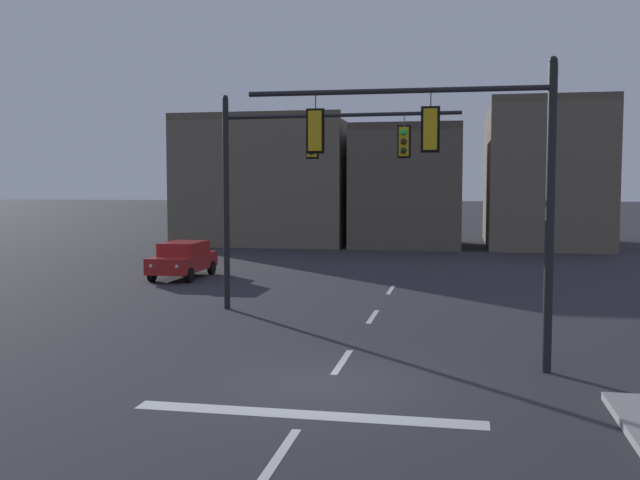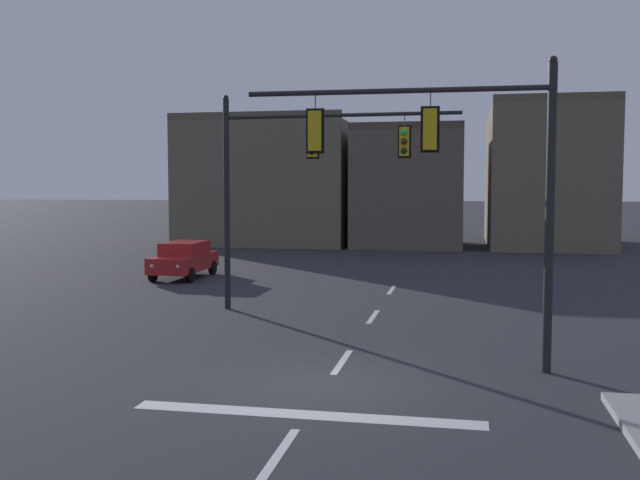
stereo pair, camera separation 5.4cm
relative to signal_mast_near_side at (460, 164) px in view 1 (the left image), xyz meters
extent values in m
plane|color=#2B2B30|center=(-2.62, -1.90, -4.58)|extent=(400.00, 400.00, 0.00)
cube|color=silver|center=(-2.62, -3.90, -4.57)|extent=(6.40, 0.50, 0.01)
cube|color=silver|center=(-2.62, -5.90, -4.57)|extent=(0.16, 2.40, 0.01)
cube|color=silver|center=(-2.62, 0.10, -4.57)|extent=(0.16, 2.40, 0.01)
cube|color=silver|center=(-2.62, 6.10, -4.57)|extent=(0.16, 2.40, 0.01)
cube|color=silver|center=(-2.62, 12.10, -4.57)|extent=(0.16, 2.40, 0.01)
cylinder|color=black|center=(1.94, 0.02, -1.21)|extent=(0.20, 0.20, 6.73)
cylinder|color=black|center=(-1.42, -0.03, 1.62)|extent=(6.72, 0.21, 0.12)
sphere|color=black|center=(1.94, 0.02, 2.20)|extent=(0.18, 0.18, 0.18)
cylinder|color=#56565B|center=(-0.65, -0.02, 1.39)|extent=(0.03, 0.03, 0.35)
cube|color=gold|center=(-0.65, -0.02, 0.76)|extent=(0.30, 0.24, 0.90)
sphere|color=green|center=(-0.65, 0.11, 1.05)|extent=(0.20, 0.20, 0.20)
sphere|color=#2D2314|center=(-0.65, 0.11, 0.76)|extent=(0.20, 0.20, 0.20)
sphere|color=black|center=(-0.65, 0.11, 0.48)|extent=(0.20, 0.20, 0.20)
cube|color=black|center=(-0.65, -0.04, 0.76)|extent=(0.42, 0.04, 1.02)
cylinder|color=#56565B|center=(-3.23, -0.05, 1.39)|extent=(0.03, 0.03, 0.35)
cube|color=gold|center=(-3.23, -0.05, 0.76)|extent=(0.30, 0.24, 0.90)
sphere|color=green|center=(-3.23, 0.08, 1.05)|extent=(0.20, 0.20, 0.20)
sphere|color=#2D2314|center=(-3.23, 0.08, 0.76)|extent=(0.20, 0.20, 0.20)
sphere|color=black|center=(-3.23, 0.08, 0.48)|extent=(0.20, 0.20, 0.20)
cube|color=black|center=(-3.23, -0.07, 0.76)|extent=(0.42, 0.04, 1.02)
cylinder|color=black|center=(-7.59, 6.64, -1.10)|extent=(0.20, 0.20, 6.95)
cylinder|color=black|center=(-3.77, 6.51, 1.76)|extent=(7.64, 0.39, 0.12)
sphere|color=black|center=(-7.59, 6.64, 2.42)|extent=(0.18, 0.18, 0.18)
cylinder|color=#56565B|center=(-4.65, 6.54, 1.53)|extent=(0.03, 0.03, 0.35)
cube|color=gold|center=(-4.65, 6.54, 0.90)|extent=(0.31, 0.25, 0.90)
sphere|color=green|center=(-4.66, 6.41, 1.19)|extent=(0.20, 0.20, 0.20)
sphere|color=#2D2314|center=(-4.66, 6.41, 0.90)|extent=(0.20, 0.20, 0.20)
sphere|color=black|center=(-4.66, 6.41, 0.62)|extent=(0.20, 0.20, 0.20)
cube|color=black|center=(-4.65, 6.56, 0.90)|extent=(0.42, 0.04, 1.02)
cylinder|color=#56565B|center=(-1.72, 6.43, 1.53)|extent=(0.03, 0.03, 0.35)
cube|color=gold|center=(-1.72, 6.43, 0.90)|extent=(0.31, 0.25, 0.90)
sphere|color=green|center=(-1.72, 6.30, 1.19)|extent=(0.20, 0.20, 0.20)
sphere|color=#2D2314|center=(-1.72, 6.30, 0.90)|extent=(0.20, 0.20, 0.20)
sphere|color=black|center=(-1.72, 6.30, 0.62)|extent=(0.20, 0.20, 0.20)
cube|color=black|center=(-1.72, 6.45, 0.90)|extent=(0.42, 0.04, 1.02)
cube|color=#A81E1E|center=(-12.16, 14.19, -3.88)|extent=(1.85, 4.42, 0.70)
cube|color=#A81E1E|center=(-12.16, 14.34, -3.25)|extent=(1.63, 2.48, 0.56)
cube|color=#2D3842|center=(-12.15, 13.57, -3.27)|extent=(1.52, 0.26, 0.47)
cube|color=#2D3842|center=(-12.18, 15.51, -3.27)|extent=(1.52, 0.23, 0.46)
cylinder|color=black|center=(-11.30, 12.75, -4.26)|extent=(0.23, 0.64, 0.64)
cylinder|color=black|center=(-13.00, 12.73, -4.26)|extent=(0.23, 0.64, 0.64)
cylinder|color=black|center=(-11.33, 15.65, -4.26)|extent=(0.23, 0.64, 0.64)
cylinder|color=black|center=(-13.03, 15.63, -4.26)|extent=(0.23, 0.64, 0.64)
sphere|color=silver|center=(-11.56, 12.02, -3.83)|extent=(0.16, 0.16, 0.16)
sphere|color=silver|center=(-12.71, 12.00, -3.83)|extent=(0.16, 0.16, 0.16)
cube|color=maroon|center=(-12.18, 16.37, -3.80)|extent=(1.37, 0.05, 0.12)
cube|color=#665B4C|center=(-13.57, 34.11, -0.31)|extent=(11.84, 8.52, 8.54)
cube|color=brown|center=(-13.57, 30.15, 4.21)|extent=(11.84, 0.60, 0.50)
cube|color=brown|center=(-3.50, 33.86, -0.72)|extent=(7.32, 8.03, 7.71)
cube|color=#493F35|center=(-3.50, 30.15, 3.38)|extent=(7.32, 0.60, 0.50)
cube|color=#665B4C|center=(5.69, 36.64, 0.06)|extent=(7.68, 13.59, 9.27)
cube|color=brown|center=(5.69, 30.15, 4.94)|extent=(7.68, 0.60, 0.50)
camera|label=1|loc=(0.02, -16.28, -0.51)|focal=40.55mm
camera|label=2|loc=(0.07, -16.27, -0.51)|focal=40.55mm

